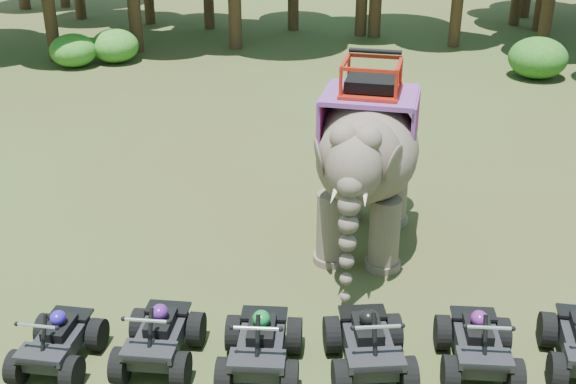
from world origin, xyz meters
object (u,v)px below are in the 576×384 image
Objects in this scene: atv_1 at (158,330)px; atv_4 at (479,337)px; atv_0 at (56,335)px; atv_2 at (261,338)px; elephant at (367,154)px; atv_3 at (369,337)px.

atv_4 reaches higher than atv_1.
atv_4 is (7.16, -0.04, 0.04)m from atv_0.
atv_2 is 1.04× the size of atv_4.
atv_1 is at bearing -177.57° from atv_4.
atv_2 is at bearing -102.72° from elephant.
elephant is 2.89× the size of atv_4.
atv_2 is 1.82m from atv_3.
elephant is 2.74× the size of atv_3.
atv_4 is at bearing 4.79° from atv_2.
atv_3 is (5.30, -0.10, 0.08)m from atv_0.
atv_0 is 0.88× the size of atv_3.
atv_4 is at bearing 4.36° from atv_1.
atv_1 is at bearing 11.42° from atv_0.
elephant is 3.10× the size of atv_0.
atv_0 is at bearing -171.11° from atv_1.
atv_0 is at bearing -179.11° from atv_2.
elephant is 2.78× the size of atv_2.
atv_3 is at bearing 2.59° from atv_1.
atv_0 is 0.94× the size of atv_1.
atv_2 is at bearing 5.97° from atv_0.
atv_1 is 0.96× the size of atv_2.
elephant is at bearing 54.05° from atv_1.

